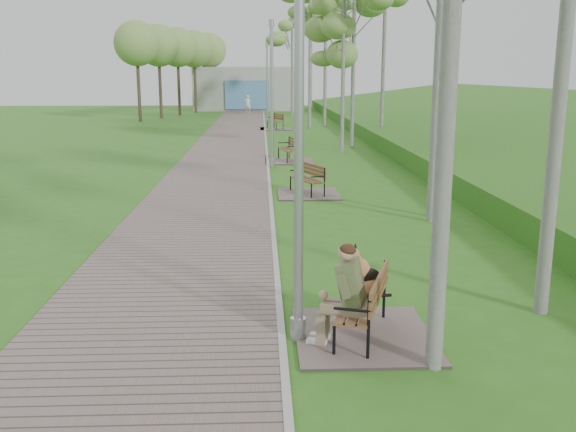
# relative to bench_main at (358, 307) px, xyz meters

# --- Properties ---
(ground) EXTENTS (120.00, 120.00, 0.00)m
(ground) POSITION_rel_bench_main_xyz_m (-0.99, 3.49, -0.44)
(ground) COLOR #2D681C
(ground) RESTS_ON ground
(walkway) EXTENTS (3.50, 67.00, 0.04)m
(walkway) POSITION_rel_bench_main_xyz_m (-2.74, 24.99, -0.42)
(walkway) COLOR #74645E
(walkway) RESTS_ON ground
(kerb) EXTENTS (0.10, 67.00, 0.05)m
(kerb) POSITION_rel_bench_main_xyz_m (-0.99, 24.99, -0.41)
(kerb) COLOR #999993
(kerb) RESTS_ON ground
(embankment) EXTENTS (14.00, 70.00, 1.60)m
(embankment) POSITION_rel_bench_main_xyz_m (11.01, 23.49, -0.44)
(embankment) COLOR #3E7822
(embankment) RESTS_ON ground
(building_north) EXTENTS (10.00, 5.20, 4.00)m
(building_north) POSITION_rel_bench_main_xyz_m (-2.49, 54.47, 1.56)
(building_north) COLOR #9E9E99
(building_north) RESTS_ON ground
(bench_main) EXTENTS (1.79, 1.99, 1.56)m
(bench_main) POSITION_rel_bench_main_xyz_m (0.00, 0.00, 0.00)
(bench_main) COLOR #74645E
(bench_main) RESTS_ON ground
(bench_second) EXTENTS (1.75, 1.94, 1.07)m
(bench_second) POSITION_rel_bench_main_xyz_m (0.07, 10.28, -0.24)
(bench_second) COLOR #74645E
(bench_second) RESTS_ON ground
(bench_third) EXTENTS (1.89, 2.10, 1.16)m
(bench_third) POSITION_rel_bench_main_xyz_m (-0.17, 17.39, -0.22)
(bench_third) COLOR #74645E
(bench_third) RESTS_ON ground
(bench_far) EXTENTS (1.95, 2.16, 1.19)m
(bench_far) POSITION_rel_bench_main_xyz_m (-0.34, 32.47, -0.21)
(bench_far) COLOR #74645E
(bench_far) RESTS_ON ground
(lamp_post_near) EXTENTS (0.20, 0.20, 5.30)m
(lamp_post_near) POSITION_rel_bench_main_xyz_m (-0.78, -0.01, 2.04)
(lamp_post_near) COLOR #9B9EA3
(lamp_post_near) RESTS_ON ground
(lamp_post_second) EXTENTS (0.20, 0.20, 5.29)m
(lamp_post_second) POSITION_rel_bench_main_xyz_m (-0.83, 15.92, 2.04)
(lamp_post_second) COLOR #9B9EA3
(lamp_post_second) RESTS_ON ground
(lamp_post_third) EXTENTS (0.21, 0.21, 5.47)m
(lamp_post_third) POSITION_rel_bench_main_xyz_m (-0.77, 38.24, 2.12)
(lamp_post_third) COLOR #9B9EA3
(lamp_post_third) RESTS_ON ground
(pedestrian_near) EXTENTS (0.64, 0.49, 1.58)m
(pedestrian_near) POSITION_rel_bench_main_xyz_m (-2.39, 49.04, 0.35)
(pedestrian_near) COLOR white
(pedestrian_near) RESTS_ON ground
(birch_mid_c) EXTENTS (2.24, 2.24, 6.44)m
(birch_mid_c) POSITION_rel_bench_main_xyz_m (2.47, 21.26, 4.62)
(birch_mid_c) COLOR silver
(birch_mid_c) RESTS_ON ground
(birch_distant_a) EXTENTS (2.71, 2.71, 8.40)m
(birch_distant_a) POSITION_rel_bench_main_xyz_m (1.27, 44.35, 6.16)
(birch_distant_a) COLOR silver
(birch_distant_a) RESTS_ON ground
(birch_distant_b) EXTENTS (2.97, 2.97, 11.43)m
(birch_distant_b) POSITION_rel_bench_main_xyz_m (3.47, 53.05, 8.54)
(birch_distant_b) COLOR silver
(birch_distant_b) RESTS_ON ground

